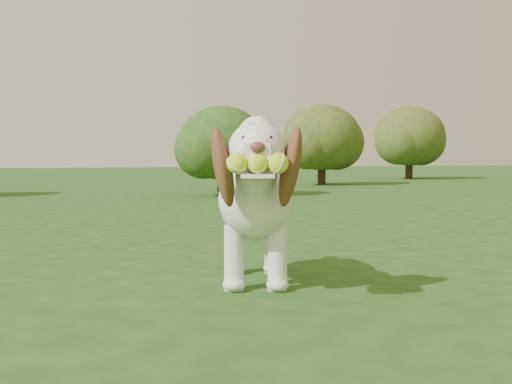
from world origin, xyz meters
name	(u,v)px	position (x,y,z in m)	size (l,w,h in m)	color
ground	(202,278)	(0.00, 0.00, 0.00)	(80.00, 80.00, 0.00)	#183F12
dog	(255,198)	(0.18, -0.27, 0.41)	(0.70, 1.15, 0.77)	silver
shrub_f	(322,138)	(6.07, 9.76, 1.07)	(1.76, 1.76, 1.83)	#382314
shrub_c	(222,143)	(2.51, 6.62, 0.85)	(1.39, 1.39, 1.44)	#382314
shrub_h	(409,136)	(10.49, 12.51, 1.25)	(2.05, 2.05, 2.13)	#382314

